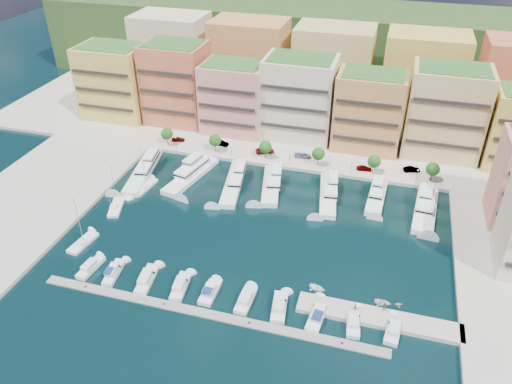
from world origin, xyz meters
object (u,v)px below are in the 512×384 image
at_px(yacht_0, 145,168).
at_px(cruiser_7, 318,315).
at_px(cruiser_0, 91,267).
at_px(car_2, 265,151).
at_px(cruiser_3, 181,286).
at_px(cruiser_9, 393,331).
at_px(lamppost_2, 290,157).
at_px(yacht_6, 425,207).
at_px(car_3, 303,155).
at_px(yacht_1, 192,173).
at_px(lamppost_1, 231,149).
at_px(sailboat_2, 145,187).
at_px(person_1, 384,307).
at_px(sailboat_0, 83,243).
at_px(cruiser_8, 353,322).
at_px(cruiser_1, 114,272).
at_px(cruiser_5, 246,300).
at_px(tree_3, 318,154).
at_px(tree_1, 215,140).
at_px(person_0, 355,306).
at_px(tender_0, 317,288).
at_px(yacht_5, 377,195).
at_px(car_4, 364,168).
at_px(lamppost_0, 176,141).
at_px(lamppost_3, 352,165).
at_px(tender_3, 398,304).
at_px(tree_5, 433,169).
at_px(tender_2, 383,303).
at_px(tree_2, 265,147).
at_px(cruiser_6, 279,307).
at_px(cruiser_4, 210,292).
at_px(car_1, 221,143).
at_px(lamppost_4, 417,174).
at_px(yacht_2, 235,180).
at_px(tree_0, 167,134).
at_px(tree_4, 374,161).
at_px(yacht_3, 272,183).
at_px(cruiser_2, 147,279).
at_px(yacht_4, 328,193).
at_px(car_5, 412,169).

bearing_deg(yacht_0, cruiser_7, -35.67).
bearing_deg(cruiser_0, car_2, 69.20).
height_order(cruiser_3, cruiser_9, same).
bearing_deg(lamppost_2, yacht_6, -17.07).
bearing_deg(car_3, yacht_1, 113.35).
relative_size(lamppost_1, sailboat_2, 0.32).
xyz_separation_m(cruiser_7, person_1, (12.35, 4.52, 1.35)).
height_order(sailboat_0, person_1, sailboat_0).
bearing_deg(cruiser_8, cruiser_1, -179.97).
bearing_deg(yacht_1, cruiser_3, -70.86).
distance_m(cruiser_5, person_1, 27.56).
relative_size(tree_3, car_3, 1.12).
xyz_separation_m(tree_1, person_0, (49.33, -55.03, -2.90)).
xyz_separation_m(sailboat_0, tender_0, (55.73, 0.35, 0.05)).
relative_size(yacht_1, yacht_6, 1.07).
bearing_deg(tree_3, cruiser_8, -73.30).
bearing_deg(yacht_5, car_4, 110.04).
distance_m(lamppost_0, cruiser_3, 61.34).
height_order(lamppost_2, cruiser_0, lamppost_2).
bearing_deg(car_3, car_2, 82.44).
height_order(tree_1, lamppost_3, tree_1).
height_order(tree_3, tender_3, tree_3).
xyz_separation_m(tree_5, cruiser_3, (-50.72, -58.09, -4.20)).
height_order(tree_1, tender_3, tree_1).
xyz_separation_m(lamppost_1, yacht_1, (-7.73, -12.55, -2.73)).
height_order(cruiser_8, cruiser_9, same).
bearing_deg(yacht_1, tender_2, -32.66).
relative_size(tree_2, cruiser_6, 0.66).
relative_size(yacht_6, tender_2, 6.29).
bearing_deg(tree_2, cruiser_4, -86.22).
xyz_separation_m(cruiser_1, cruiser_4, (22.27, 0.01, 0.00)).
distance_m(cruiser_5, car_1, 67.84).
relative_size(tender_2, person_0, 2.02).
height_order(yacht_6, car_3, yacht_6).
bearing_deg(lamppost_4, car_4, 168.00).
xyz_separation_m(yacht_2, yacht_6, (51.43, 1.06, -0.00)).
relative_size(tree_3, yacht_1, 0.25).
distance_m(cruiser_0, cruiser_4, 28.00).
bearing_deg(person_1, tree_2, -74.11).
distance_m(tree_3, cruiser_7, 59.20).
distance_m(tree_0, tree_1, 16.00).
bearing_deg(car_2, tree_4, -118.44).
distance_m(yacht_3, car_4, 27.94).
relative_size(cruiser_4, tender_0, 2.03).
height_order(cruiser_1, cruiser_2, cruiser_1).
distance_m(yacht_4, car_4, 16.96).
xyz_separation_m(tree_1, yacht_0, (-16.09, -16.11, -3.53)).
xyz_separation_m(tree_1, yacht_2, (11.26, -15.23, -3.53)).
xyz_separation_m(yacht_5, car_3, (-23.27, 15.39, 0.52)).
bearing_deg(tree_0, car_5, 2.85).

